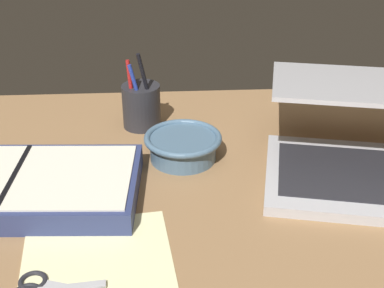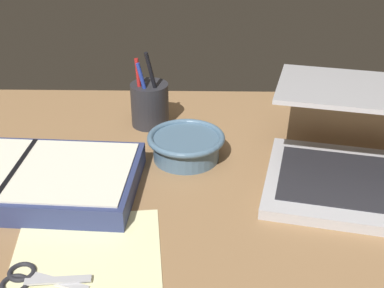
% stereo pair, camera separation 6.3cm
% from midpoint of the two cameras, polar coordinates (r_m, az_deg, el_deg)
% --- Properties ---
extents(desk_top, '(1.40, 1.00, 0.02)m').
position_cam_midpoint_polar(desk_top, '(0.86, -3.89, -8.22)').
color(desk_top, '#936D47').
rests_on(desk_top, ground).
extents(laptop, '(0.42, 0.42, 0.16)m').
position_cam_midpoint_polar(laptop, '(0.97, 16.86, -0.19)').
color(laptop, '#B7B7BC').
rests_on(laptop, desk_top).
extents(bowl, '(0.14, 0.14, 0.05)m').
position_cam_midpoint_polar(bowl, '(0.99, -2.80, -0.20)').
color(bowl, slate).
rests_on(bowl, desk_top).
extents(pen_cup, '(0.08, 0.08, 0.17)m').
position_cam_midpoint_polar(pen_cup, '(1.11, -7.05, 4.08)').
color(pen_cup, '#28282D').
rests_on(pen_cup, desk_top).
extents(planner, '(0.41, 0.24, 0.04)m').
position_cam_midpoint_polar(planner, '(0.94, -20.09, -4.25)').
color(planner, navy).
rests_on(planner, desk_top).
extents(scissors, '(0.12, 0.06, 0.01)m').
position_cam_midpoint_polar(scissors, '(0.76, -18.31, -14.42)').
color(scissors, '#B7B7BC').
rests_on(scissors, desk_top).
extents(paper_sheet_front, '(0.24, 0.29, 0.00)m').
position_cam_midpoint_polar(paper_sheet_front, '(0.76, -12.44, -13.62)').
color(paper_sheet_front, '#F4EFB2').
rests_on(paper_sheet_front, desk_top).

